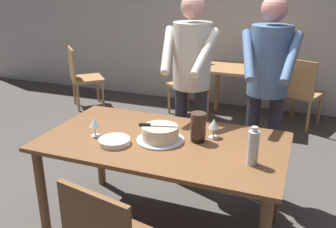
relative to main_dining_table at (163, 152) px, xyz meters
The scene contains 16 objects.
ground_plane 0.65m from the main_dining_table, ahead, with size 14.00×14.00×0.00m, color #4C4742.
back_wall 3.28m from the main_dining_table, 90.00° to the left, with size 10.00×0.12×2.70m, color silver.
main_dining_table is the anchor object (origin of this frame).
cake_on_platter 0.15m from the main_dining_table, 121.13° to the right, with size 0.34×0.34×0.11m.
cake_knife 0.23m from the main_dining_table, 155.14° to the right, with size 0.27×0.09×0.02m.
plate_stack 0.36m from the main_dining_table, 146.88° to the right, with size 0.22×0.22×0.04m.
wine_glass_near 0.42m from the main_dining_table, 27.75° to the left, with size 0.08×0.08×0.14m.
wine_glass_far 0.54m from the main_dining_table, 167.09° to the right, with size 0.08×0.08×0.14m.
water_bottle 0.70m from the main_dining_table, 12.23° to the right, with size 0.07×0.07×0.25m.
hurricane_lamp 0.32m from the main_dining_table, 16.70° to the left, with size 0.11×0.11×0.21m.
person_cutting_cake 0.81m from the main_dining_table, 91.25° to the left, with size 0.47×0.56×1.72m.
person_standing_beside 1.04m from the main_dining_table, 49.51° to the left, with size 0.47×0.56×1.72m.
background_table 2.51m from the main_dining_table, 86.81° to the left, with size 1.00×0.70×0.74m.
background_chair_1 3.15m from the main_dining_table, 134.39° to the left, with size 0.62×0.62×0.90m.
background_chair_2 2.55m from the main_dining_table, 103.11° to the left, with size 0.60×0.60×0.90m.
background_chair_3 2.74m from the main_dining_table, 71.83° to the left, with size 0.57×0.57×0.90m.
Camera 1 is at (0.90, -2.22, 1.83)m, focal length 39.29 mm.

